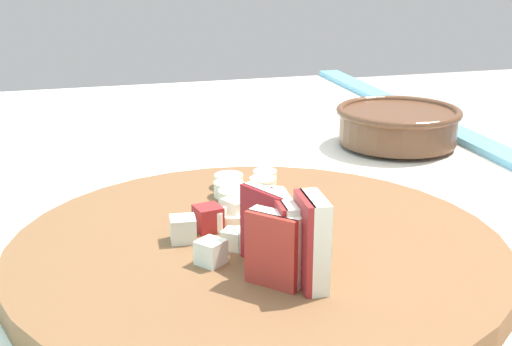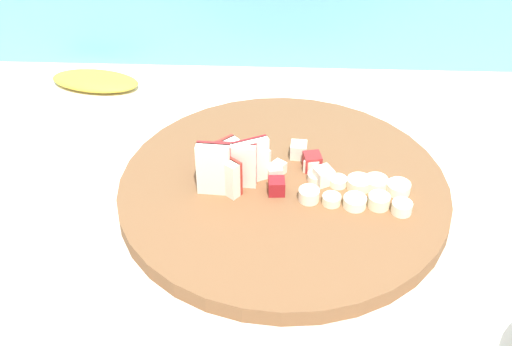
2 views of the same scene
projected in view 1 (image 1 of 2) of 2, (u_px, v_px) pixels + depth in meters
cutting_board at (257, 254)px, 0.59m from camera, size 0.41×0.41×0.02m
apple_wedge_fan at (288, 240)px, 0.51m from camera, size 0.09×0.06×0.07m
apple_dice_pile at (225, 228)px, 0.59m from camera, size 0.11×0.10×0.02m
banana_slice_rows at (250, 195)px, 0.67m from camera, size 0.14×0.08×0.02m
ceramic_bowl at (398, 124)px, 0.92m from camera, size 0.16×0.16×0.05m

